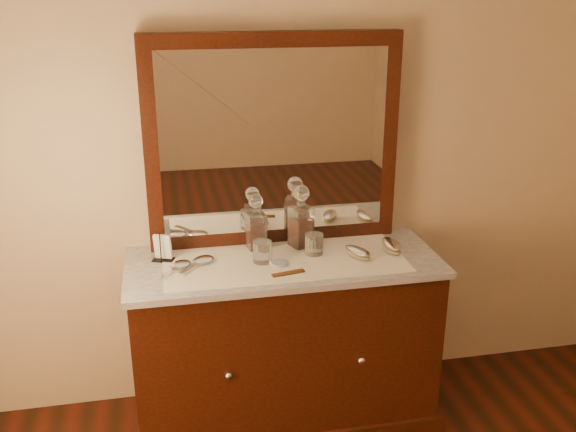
# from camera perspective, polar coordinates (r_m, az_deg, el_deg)

# --- Properties ---
(dresser_cabinet) EXTENTS (1.40, 0.55, 0.82)m
(dresser_cabinet) POSITION_cam_1_polar(r_m,az_deg,el_deg) (3.16, -0.37, -11.20)
(dresser_cabinet) COLOR black
(dresser_cabinet) RESTS_ON floor
(dresser_plinth) EXTENTS (1.46, 0.59, 0.08)m
(dresser_plinth) POSITION_cam_1_polar(r_m,az_deg,el_deg) (3.37, -0.35, -16.58)
(dresser_plinth) COLOR black
(dresser_plinth) RESTS_ON floor
(knob_left) EXTENTS (0.04, 0.04, 0.04)m
(knob_left) POSITION_cam_1_polar(r_m,az_deg,el_deg) (2.87, -5.30, -13.97)
(knob_left) COLOR silver
(knob_left) RESTS_ON dresser_cabinet
(knob_right) EXTENTS (0.04, 0.04, 0.04)m
(knob_right) POSITION_cam_1_polar(r_m,az_deg,el_deg) (2.97, 6.54, -12.65)
(knob_right) COLOR silver
(knob_right) RESTS_ON dresser_cabinet
(marble_top) EXTENTS (1.44, 0.59, 0.03)m
(marble_top) POSITION_cam_1_polar(r_m,az_deg,el_deg) (2.97, -0.39, -4.16)
(marble_top) COLOR silver
(marble_top) RESTS_ON dresser_cabinet
(mirror_frame) EXTENTS (1.20, 0.08, 1.00)m
(mirror_frame) POSITION_cam_1_polar(r_m,az_deg,el_deg) (3.03, -1.31, 6.65)
(mirror_frame) COLOR black
(mirror_frame) RESTS_ON marble_top
(mirror_glass) EXTENTS (1.06, 0.01, 0.86)m
(mirror_glass) POSITION_cam_1_polar(r_m,az_deg,el_deg) (3.00, -1.19, 6.51)
(mirror_glass) COLOR white
(mirror_glass) RESTS_ON marble_top
(lace_runner) EXTENTS (1.10, 0.45, 0.00)m
(lace_runner) POSITION_cam_1_polar(r_m,az_deg,el_deg) (2.94, -0.31, -4.02)
(lace_runner) COLOR white
(lace_runner) RESTS_ON marble_top
(pin_dish) EXTENTS (0.09, 0.09, 0.01)m
(pin_dish) POSITION_cam_1_polar(r_m,az_deg,el_deg) (2.90, -0.73, -4.23)
(pin_dish) COLOR white
(pin_dish) RESTS_ON lace_runner
(comb) EXTENTS (0.15, 0.06, 0.01)m
(comb) POSITION_cam_1_polar(r_m,az_deg,el_deg) (2.81, 0.03, -5.10)
(comb) COLOR brown
(comb) RESTS_ON lace_runner
(napkin_rack) EXTENTS (0.11, 0.09, 0.15)m
(napkin_rack) POSITION_cam_1_polar(r_m,az_deg,el_deg) (2.99, -11.07, -2.86)
(napkin_rack) COLOR black
(napkin_rack) RESTS_ON marble_top
(decanter_left) EXTENTS (0.09, 0.09, 0.27)m
(decanter_left) POSITION_cam_1_polar(r_m,az_deg,el_deg) (3.04, -2.85, -1.04)
(decanter_left) COLOR #9C3D16
(decanter_left) RESTS_ON lace_runner
(decanter_right) EXTENTS (0.12, 0.12, 0.31)m
(decanter_right) POSITION_cam_1_polar(r_m,az_deg,el_deg) (3.06, 1.16, -0.62)
(decanter_right) COLOR #9C3D16
(decanter_right) RESTS_ON lace_runner
(brush_near) EXTENTS (0.13, 0.17, 0.04)m
(brush_near) POSITION_cam_1_polar(r_m,az_deg,el_deg) (2.99, 6.22, -3.25)
(brush_near) COLOR tan
(brush_near) RESTS_ON lace_runner
(brush_far) EXTENTS (0.08, 0.17, 0.05)m
(brush_far) POSITION_cam_1_polar(r_m,az_deg,el_deg) (3.08, 9.17, -2.62)
(brush_far) COLOR tan
(brush_far) RESTS_ON lace_runner
(hand_mirror_outer) EXTENTS (0.17, 0.20, 0.02)m
(hand_mirror_outer) POSITION_cam_1_polar(r_m,az_deg,el_deg) (2.91, -9.72, -4.41)
(hand_mirror_outer) COLOR silver
(hand_mirror_outer) RESTS_ON lace_runner
(hand_mirror_inner) EXTENTS (0.19, 0.21, 0.02)m
(hand_mirror_inner) POSITION_cam_1_polar(r_m,az_deg,el_deg) (2.93, -7.75, -4.03)
(hand_mirror_inner) COLOR silver
(hand_mirror_inner) RESTS_ON lace_runner
(tumblers) EXTENTS (0.34, 0.13, 0.10)m
(tumblers) POSITION_cam_1_polar(r_m,az_deg,el_deg) (2.95, 0.06, -2.85)
(tumblers) COLOR white
(tumblers) RESTS_ON lace_runner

